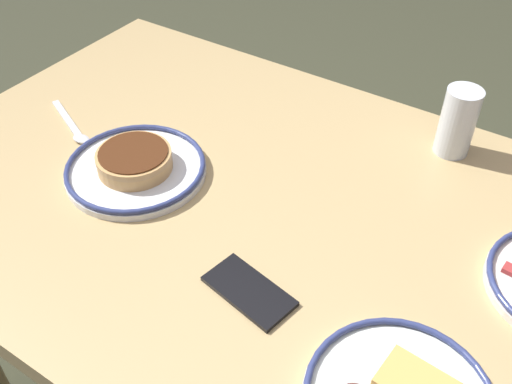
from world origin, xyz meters
The scene contains 5 objects.
dining_table centered at (0.00, 0.00, 0.65)m, with size 1.47×0.91×0.73m.
plate_far_companion centered at (0.28, 0.06, 0.75)m, with size 0.27×0.27×0.05m.
drinking_glass centered at (-0.20, -0.34, 0.79)m, with size 0.07×0.07×0.14m.
cell_phone centered at (-0.06, 0.18, 0.73)m, with size 0.14×0.07×0.01m, color black.
tea_spoon centered at (0.49, 0.02, 0.73)m, with size 0.18×0.09×0.01m.
Camera 1 is at (-0.39, 0.66, 1.45)m, focal length 41.27 mm.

